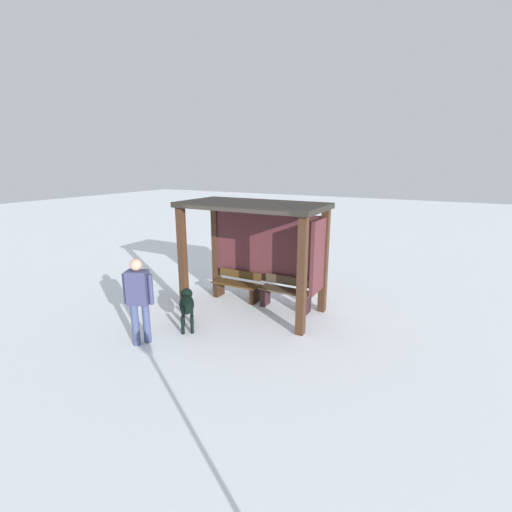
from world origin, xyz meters
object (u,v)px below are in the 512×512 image
(bench_center_inside, at_px, (286,294))
(person_walking, at_px, (139,296))
(bench_left_inside, at_px, (237,286))
(dog, at_px, (187,304))
(bus_shelter, at_px, (261,231))

(bench_center_inside, height_order, person_walking, person_walking)
(bench_center_inside, bearing_deg, person_walking, -120.69)
(person_walking, bearing_deg, bench_left_inside, 82.90)
(bench_left_inside, bearing_deg, bench_center_inside, -0.08)
(bench_left_inside, bearing_deg, person_walking, -97.10)
(person_walking, distance_m, dog, 1.13)
(bus_shelter, bearing_deg, bench_left_inside, 165.45)
(person_walking, bearing_deg, bench_center_inside, 59.31)
(bench_left_inside, bearing_deg, bus_shelter, -14.55)
(person_walking, bearing_deg, dog, 72.07)
(bench_center_inside, bearing_deg, bench_left_inside, 179.92)
(bench_center_inside, bearing_deg, dog, -126.17)
(bench_left_inside, relative_size, bench_center_inside, 1.00)
(person_walking, relative_size, dog, 1.95)
(bus_shelter, xyz_separation_m, dog, (-0.83, -1.73, -1.34))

